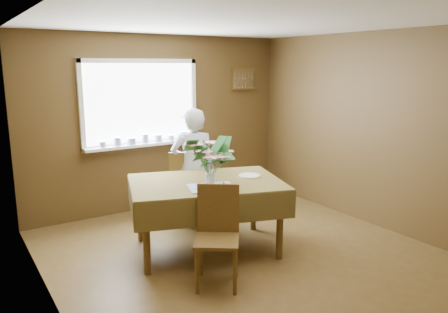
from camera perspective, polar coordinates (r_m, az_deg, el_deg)
floor at (r=4.89m, az=3.60°, el=-13.26°), size 4.50×4.50×0.00m
ceiling at (r=4.45m, az=4.03°, el=17.30°), size 4.50×4.50×0.00m
wall_back at (r=6.43m, az=-8.28°, el=4.37°), size 4.00×0.00×4.00m
wall_left at (r=3.70m, az=-21.90°, el=-1.92°), size 0.00×4.50×4.50m
wall_right at (r=5.91m, az=19.58°, el=3.15°), size 0.00×4.50×4.50m
window_assembly at (r=6.25m, az=-10.58°, el=4.94°), size 1.72×0.20×1.22m
spoon_rack at (r=7.08m, az=2.57°, el=10.04°), size 0.44×0.05×0.33m
dining_table at (r=4.89m, az=-2.33°, el=-4.36°), size 1.94×1.60×0.82m
chair_far at (r=5.77m, az=-4.98°, el=-3.63°), size 0.57×0.57×0.99m
chair_near at (r=4.24m, az=-0.84°, el=-9.65°), size 0.57×0.57×0.96m
seated_woman at (r=5.60m, az=-4.03°, el=-1.56°), size 0.67×0.57×1.55m
flower_bouquet at (r=4.62m, az=-1.85°, el=-0.15°), size 0.55×0.55×0.47m
side_plate at (r=5.08m, az=3.35°, el=-2.50°), size 0.27×0.27×0.01m
table_knife at (r=4.68m, az=0.05°, el=-3.72°), size 0.11×0.18×0.00m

